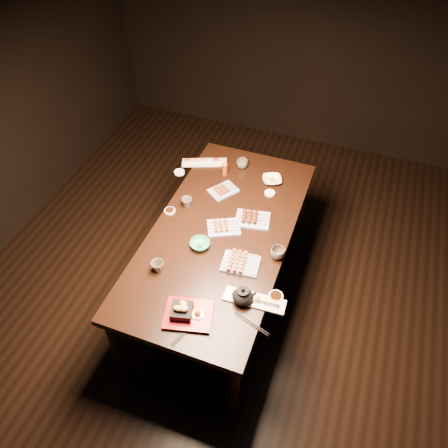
# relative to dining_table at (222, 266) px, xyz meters

# --- Properties ---
(ground) EXTENTS (5.00, 5.00, 0.00)m
(ground) POSITION_rel_dining_table_xyz_m (0.03, -0.19, -0.38)
(ground) COLOR black
(ground) RESTS_ON ground
(dining_table) EXTENTS (1.31, 1.97, 0.75)m
(dining_table) POSITION_rel_dining_table_xyz_m (0.00, 0.00, 0.00)
(dining_table) COLOR black
(dining_table) RESTS_ON ground
(sushi_platter_near) EXTENTS (0.37, 0.12, 0.04)m
(sushi_platter_near) POSITION_rel_dining_table_xyz_m (0.37, -0.45, 0.40)
(sushi_platter_near) COLOR white
(sushi_platter_near) RESTS_ON dining_table
(sushi_platter_far) EXTENTS (0.36, 0.22, 0.04)m
(sushi_platter_far) POSITION_rel_dining_table_xyz_m (-0.38, 0.64, 0.40)
(sushi_platter_far) COLOR white
(sushi_platter_far) RESTS_ON dining_table
(yakitori_plate_center) EXTENTS (0.26, 0.24, 0.06)m
(yakitori_plate_center) POSITION_rel_dining_table_xyz_m (0.01, 0.03, 0.40)
(yakitori_plate_center) COLOR #828EB6
(yakitori_plate_center) RESTS_ON dining_table
(yakitori_plate_right) EXTENTS (0.25, 0.19, 0.06)m
(yakitori_plate_right) POSITION_rel_dining_table_xyz_m (0.21, -0.23, 0.40)
(yakitori_plate_right) COLOR #828EB6
(yakitori_plate_right) RESTS_ON dining_table
(yakitori_plate_left) EXTENTS (0.23, 0.24, 0.05)m
(yakitori_plate_left) POSITION_rel_dining_table_xyz_m (-0.13, 0.38, 0.40)
(yakitori_plate_left) COLOR #828EB6
(yakitori_plate_left) RESTS_ON dining_table
(tsukune_plate) EXTENTS (0.26, 0.21, 0.06)m
(tsukune_plate) POSITION_rel_dining_table_xyz_m (0.17, 0.17, 0.40)
(tsukune_plate) COLOR #828EB6
(tsukune_plate) RESTS_ON dining_table
(edamame_bowl_green) EXTENTS (0.18, 0.18, 0.04)m
(edamame_bowl_green) POSITION_rel_dining_table_xyz_m (-0.08, -0.18, 0.40)
(edamame_bowl_green) COLOR #329B6B
(edamame_bowl_green) RESTS_ON dining_table
(edamame_bowl_cream) EXTENTS (0.19, 0.19, 0.03)m
(edamame_bowl_cream) POSITION_rel_dining_table_xyz_m (0.18, 0.61, 0.39)
(edamame_bowl_cream) COLOR #FAEDCC
(edamame_bowl_cream) RESTS_ON dining_table
(tempura_tray) EXTENTS (0.31, 0.27, 0.10)m
(tempura_tray) POSITION_rel_dining_table_xyz_m (0.05, -0.68, 0.42)
(tempura_tray) COLOR black
(tempura_tray) RESTS_ON dining_table
(teacup_near_left) EXTENTS (0.10, 0.10, 0.07)m
(teacup_near_left) POSITION_rel_dining_table_xyz_m (-0.25, -0.44, 0.41)
(teacup_near_left) COLOR #4C443A
(teacup_near_left) RESTS_ON dining_table
(teacup_mid_right) EXTENTS (0.11, 0.11, 0.07)m
(teacup_mid_right) POSITION_rel_dining_table_xyz_m (0.41, -0.09, 0.41)
(teacup_mid_right) COLOR #4C443A
(teacup_mid_right) RESTS_ON dining_table
(teacup_far_left) EXTENTS (0.10, 0.10, 0.07)m
(teacup_far_left) POSITION_rel_dining_table_xyz_m (-0.31, 0.15, 0.41)
(teacup_far_left) COLOR #4C443A
(teacup_far_left) RESTS_ON dining_table
(teacup_far_right) EXTENTS (0.10, 0.10, 0.07)m
(teacup_far_right) POSITION_rel_dining_table_xyz_m (-0.09, 0.69, 0.41)
(teacup_far_right) COLOR #4C443A
(teacup_far_right) RESTS_ON dining_table
(teapot) EXTENTS (0.19, 0.19, 0.12)m
(teapot) POSITION_rel_dining_table_xyz_m (0.31, -0.48, 0.44)
(teapot) COLOR black
(teapot) RESTS_ON dining_table
(condiment_bottle) EXTENTS (0.06, 0.06, 0.13)m
(condiment_bottle) POSITION_rel_dining_table_xyz_m (-0.18, 0.57, 0.44)
(condiment_bottle) COLOR maroon
(condiment_bottle) RESTS_ON dining_table
(sauce_dish_west) EXTENTS (0.08, 0.08, 0.01)m
(sauce_dish_west) POSITION_rel_dining_table_xyz_m (-0.41, 0.05, 0.38)
(sauce_dish_west) COLOR white
(sauce_dish_west) RESTS_ON dining_table
(sauce_dish_east) EXTENTS (0.09, 0.09, 0.01)m
(sauce_dish_east) POSITION_rel_dining_table_xyz_m (0.20, 0.47, 0.38)
(sauce_dish_east) COLOR white
(sauce_dish_east) RESTS_ON dining_table
(sauce_dish_se) EXTENTS (0.09, 0.09, 0.02)m
(sauce_dish_se) POSITION_rel_dining_table_xyz_m (0.48, -0.39, 0.38)
(sauce_dish_se) COLOR white
(sauce_dish_se) RESTS_ON dining_table
(sauce_dish_nw) EXTENTS (0.09, 0.09, 0.01)m
(sauce_dish_nw) POSITION_rel_dining_table_xyz_m (-0.52, 0.46, 0.38)
(sauce_dish_nw) COLOR white
(sauce_dish_nw) RESTS_ON dining_table
(chopsticks_near) EXTENTS (0.09, 0.23, 0.01)m
(chopsticks_near) POSITION_rel_dining_table_xyz_m (0.08, -0.77, 0.38)
(chopsticks_near) COLOR black
(chopsticks_near) RESTS_ON dining_table
(chopsticks_se) EXTENTS (0.23, 0.10, 0.01)m
(chopsticks_se) POSITION_rel_dining_table_xyz_m (0.41, -0.60, 0.38)
(chopsticks_se) COLOR black
(chopsticks_se) RESTS_ON dining_table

